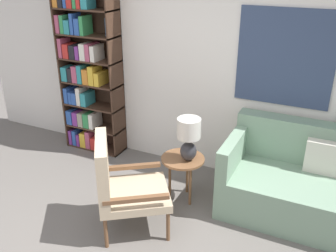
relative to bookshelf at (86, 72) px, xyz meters
The scene contains 6 objects.
wall_back 1.52m from the bookshelf, ahead, with size 6.40×0.08×2.70m.
bookshelf is the anchor object (origin of this frame).
armchair 1.91m from the bookshelf, 45.05° to the right, with size 0.87×0.86×0.95m.
couch 3.07m from the bookshelf, ahead, with size 1.84×0.90×0.89m.
side_table 1.85m from the bookshelf, 20.11° to the right, with size 0.46×0.46×0.51m.
table_lamp 1.83m from the bookshelf, 19.73° to the right, with size 0.24×0.24×0.46m.
Camera 1 is at (1.54, -1.92, 2.43)m, focal length 40.00 mm.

